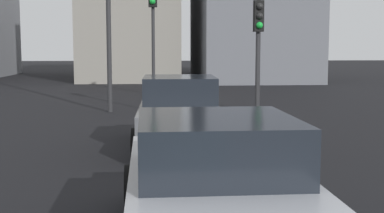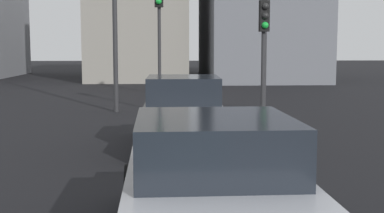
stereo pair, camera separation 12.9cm
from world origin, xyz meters
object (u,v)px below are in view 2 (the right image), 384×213
at_px(car_grey_lead, 183,114).
at_px(car_silver_second, 212,183).
at_px(traffic_light_near_left, 159,18).
at_px(traffic_light_near_right, 264,35).

relative_size(car_grey_lead, car_silver_second, 0.95).
bearing_deg(traffic_light_near_left, traffic_light_near_right, 53.46).
relative_size(car_silver_second, traffic_light_near_left, 0.97).
bearing_deg(car_silver_second, traffic_light_near_left, 2.26).
distance_m(car_grey_lead, traffic_light_near_left, 7.04).
xyz_separation_m(traffic_light_near_left, traffic_light_near_right, (-2.67, -3.07, -0.61)).
relative_size(traffic_light_near_left, traffic_light_near_right, 1.25).
xyz_separation_m(car_grey_lead, car_silver_second, (-5.77, -0.11, -0.04)).
bearing_deg(car_grey_lead, traffic_light_near_right, -31.39).
height_order(car_silver_second, traffic_light_near_right, traffic_light_near_right).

